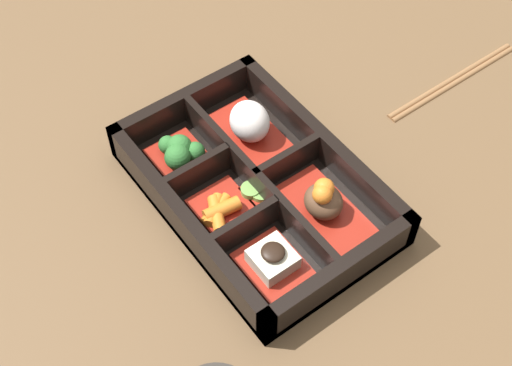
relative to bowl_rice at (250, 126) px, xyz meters
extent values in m
plane|color=brown|center=(0.06, -0.04, -0.03)|extent=(3.00, 3.00, 0.00)
cube|color=black|center=(0.06, -0.04, -0.03)|extent=(0.29, 0.19, 0.01)
cube|color=black|center=(0.06, -0.13, -0.01)|extent=(0.29, 0.01, 0.05)
cube|color=black|center=(0.06, 0.05, -0.01)|extent=(0.29, 0.01, 0.05)
cube|color=black|center=(-0.07, -0.04, -0.01)|extent=(0.01, 0.19, 0.05)
cube|color=black|center=(0.20, -0.04, -0.01)|extent=(0.01, 0.19, 0.05)
cube|color=black|center=(0.06, -0.04, -0.01)|extent=(0.26, 0.01, 0.05)
cube|color=black|center=(0.02, -0.08, -0.01)|extent=(0.01, 0.08, 0.05)
cube|color=black|center=(0.10, -0.08, -0.01)|extent=(0.01, 0.08, 0.05)
cube|color=black|center=(0.06, 0.00, -0.01)|extent=(0.01, 0.08, 0.05)
cube|color=maroon|center=(0.00, 0.00, -0.02)|extent=(0.11, 0.06, 0.01)
ellipsoid|color=silver|center=(0.00, 0.00, 0.01)|extent=(0.05, 0.04, 0.05)
cube|color=maroon|center=(0.13, 0.00, -0.02)|extent=(0.11, 0.06, 0.01)
ellipsoid|color=brown|center=(0.13, 0.00, 0.00)|extent=(0.04, 0.04, 0.03)
sphere|color=orange|center=(0.13, -0.01, 0.02)|extent=(0.02, 0.02, 0.02)
sphere|color=orange|center=(0.13, 0.00, 0.02)|extent=(0.02, 0.02, 0.02)
cube|color=maroon|center=(-0.02, -0.08, -0.02)|extent=(0.06, 0.06, 0.01)
sphere|color=#2D6B2D|center=(-0.04, -0.09, -0.01)|extent=(0.02, 0.02, 0.02)
sphere|color=#2D6B2D|center=(-0.01, -0.09, 0.00)|extent=(0.03, 0.03, 0.03)
sphere|color=#2D6B2D|center=(-0.01, -0.07, -0.01)|extent=(0.02, 0.02, 0.02)
sphere|color=#2D6B2D|center=(-0.02, -0.08, 0.00)|extent=(0.03, 0.03, 0.03)
cube|color=maroon|center=(0.06, -0.08, -0.02)|extent=(0.07, 0.06, 0.01)
cylinder|color=orange|center=(0.06, -0.09, -0.01)|extent=(0.03, 0.04, 0.01)
cylinder|color=orange|center=(0.07, -0.09, -0.01)|extent=(0.02, 0.04, 0.01)
cylinder|color=orange|center=(0.07, -0.09, -0.01)|extent=(0.04, 0.03, 0.01)
cylinder|color=orange|center=(0.07, -0.09, -0.01)|extent=(0.02, 0.04, 0.02)
cylinder|color=orange|center=(0.07, -0.09, -0.01)|extent=(0.02, 0.04, 0.01)
cube|color=maroon|center=(0.15, -0.08, -0.02)|extent=(0.07, 0.06, 0.01)
cube|color=beige|center=(0.15, -0.08, -0.01)|extent=(0.04, 0.04, 0.02)
ellipsoid|color=black|center=(0.15, -0.08, 0.00)|extent=(0.02, 0.02, 0.01)
cube|color=maroon|center=(0.07, -0.04, -0.02)|extent=(0.04, 0.03, 0.01)
cylinder|color=#75A84C|center=(0.07, -0.05, -0.01)|extent=(0.02, 0.02, 0.01)
cylinder|color=#75A84C|center=(0.07, -0.04, -0.01)|extent=(0.02, 0.02, 0.01)
cylinder|color=#75A84C|center=(0.07, -0.04, -0.01)|extent=(0.02, 0.02, 0.01)
cylinder|color=#75A84C|center=(0.07, -0.04, -0.01)|extent=(0.02, 0.02, 0.01)
cylinder|color=brown|center=(0.06, 0.26, -0.03)|extent=(0.01, 0.21, 0.01)
cylinder|color=brown|center=(0.07, 0.26, -0.03)|extent=(0.01, 0.21, 0.01)
camera|label=1|loc=(0.42, -0.30, 0.59)|focal=50.00mm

